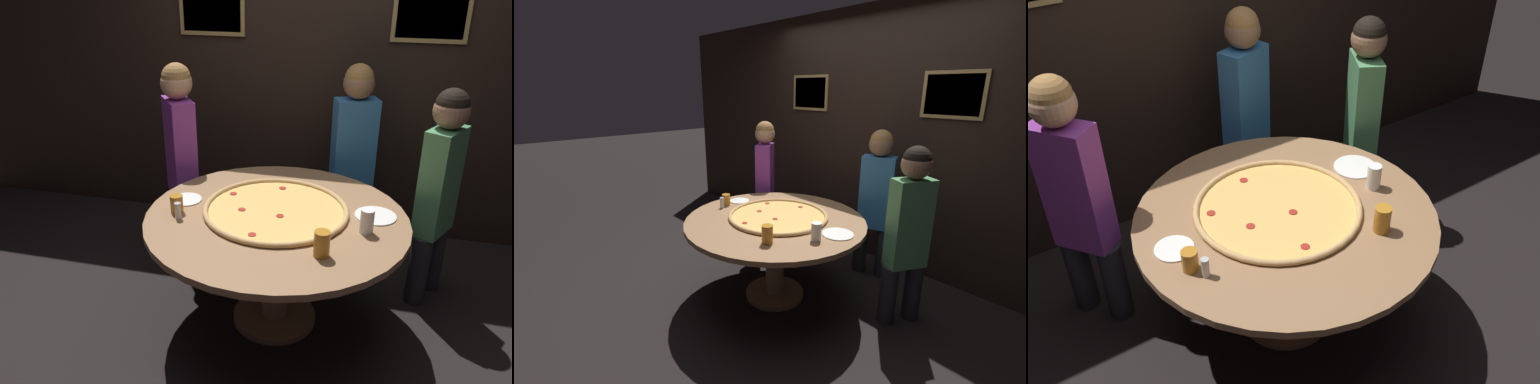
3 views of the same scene
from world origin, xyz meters
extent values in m
plane|color=black|center=(0.00, 0.00, 0.00)|extent=(24.00, 24.00, 0.00)
cube|color=black|center=(0.00, 1.36, 1.30)|extent=(6.40, 0.06, 2.60)
cube|color=#9E7F4C|center=(-0.80, 1.32, 1.75)|extent=(0.52, 0.02, 0.40)
cube|color=#936B5B|center=(-0.80, 1.31, 1.75)|extent=(0.46, 0.01, 0.34)
cube|color=#9E7F4C|center=(0.80, 1.32, 1.75)|extent=(0.52, 0.02, 0.40)
cube|color=#B2A893|center=(0.80, 1.31, 1.75)|extent=(0.46, 0.01, 0.34)
cylinder|color=#936B47|center=(0.00, 0.00, 0.72)|extent=(1.52, 1.52, 0.04)
cylinder|color=#936B47|center=(0.00, 0.00, 0.35)|extent=(0.16, 0.16, 0.70)
cylinder|color=#936B47|center=(0.00, 0.00, 0.02)|extent=(0.52, 0.52, 0.04)
cylinder|color=#EAB75B|center=(-0.01, 0.05, 0.75)|extent=(0.82, 0.82, 0.01)
torus|color=tan|center=(-0.01, 0.05, 0.76)|extent=(0.86, 0.86, 0.03)
cylinder|color=#A8281E|center=(-0.03, 0.35, 0.75)|extent=(0.04, 0.04, 0.00)
cylinder|color=#A8281E|center=(-0.32, 0.20, 0.75)|extent=(0.04, 0.04, 0.00)
cylinder|color=#A8281E|center=(-0.21, 0.00, 0.75)|extent=(0.04, 0.04, 0.00)
cylinder|color=#A8281E|center=(0.03, -0.03, 0.75)|extent=(0.04, 0.04, 0.00)
cylinder|color=#A8281E|center=(-0.07, -0.27, 0.75)|extent=(0.04, 0.04, 0.00)
cylinder|color=#BC7A23|center=(-0.57, -0.10, 0.79)|extent=(0.08, 0.08, 0.11)
cylinder|color=#BC7A23|center=(0.31, -0.37, 0.81)|extent=(0.08, 0.08, 0.14)
cylinder|color=white|center=(0.51, -0.07, 0.81)|extent=(0.07, 0.07, 0.14)
cylinder|color=white|center=(-0.58, 0.07, 0.74)|extent=(0.19, 0.19, 0.01)
cylinder|color=white|center=(0.56, 0.13, 0.74)|extent=(0.24, 0.24, 0.01)
cylinder|color=silver|center=(-0.54, -0.17, 0.78)|extent=(0.04, 0.04, 0.08)
cylinder|color=#B7B7BC|center=(-0.54, -0.17, 0.83)|extent=(0.04, 0.04, 0.01)
cylinder|color=#232328|center=(0.47, 1.03, 0.25)|extent=(0.17, 0.17, 0.50)
cylinder|color=#232328|center=(0.26, 0.95, 0.25)|extent=(0.17, 0.17, 0.50)
cube|color=#3370B2|center=(0.36, 0.99, 0.85)|extent=(0.34, 0.25, 0.70)
sphere|color=#8C664C|center=(0.36, 0.99, 1.31)|extent=(0.22, 0.22, 0.22)
sphere|color=#9E703D|center=(0.36, 0.99, 1.35)|extent=(0.20, 0.20, 0.20)
cylinder|color=#232328|center=(-0.77, 0.55, 0.25)|extent=(0.19, 0.19, 0.51)
cylinder|color=#232328|center=(-0.91, 0.73, 0.25)|extent=(0.19, 0.19, 0.51)
cube|color=purple|center=(-0.84, 0.64, 0.86)|extent=(0.31, 0.34, 0.71)
sphere|color=tan|center=(-0.84, 0.64, 1.32)|extent=(0.22, 0.22, 0.22)
sphere|color=#9E703D|center=(-0.84, 0.64, 1.36)|extent=(0.20, 0.20, 0.20)
cylinder|color=#232328|center=(0.98, 0.60, 0.25)|extent=(0.18, 0.18, 0.49)
cylinder|color=#232328|center=(0.87, 0.41, 0.25)|extent=(0.18, 0.18, 0.49)
cube|color=#4C8C59|center=(0.93, 0.50, 0.84)|extent=(0.28, 0.33, 0.69)
sphere|color=#8C664C|center=(0.93, 0.50, 1.29)|extent=(0.21, 0.21, 0.21)
sphere|color=black|center=(0.93, 0.50, 1.32)|extent=(0.20, 0.20, 0.20)
camera|label=1|loc=(0.51, -2.51, 2.08)|focal=35.00mm
camera|label=2|loc=(1.97, -1.86, 1.81)|focal=24.00mm
camera|label=3|loc=(-1.27, -1.86, 2.50)|focal=40.00mm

